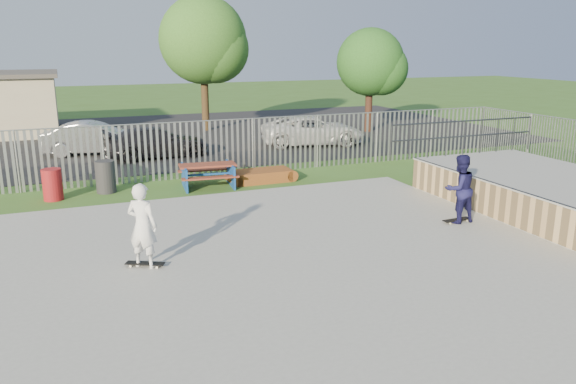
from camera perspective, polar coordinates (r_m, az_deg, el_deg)
name	(u,v)px	position (r m, az deg, el deg)	size (l,w,h in m)	color
ground	(224,278)	(11.53, -6.47, -8.68)	(120.00, 120.00, 0.00)	#3A6121
concrete_slab	(224,275)	(11.50, -6.48, -8.34)	(15.00, 12.00, 0.15)	#969691
quarter_pipe	(546,194)	(17.09, 24.70, -0.20)	(5.50, 7.05, 2.19)	tan
fence	(214,178)	(15.69, -7.55, 1.46)	(26.04, 16.02, 2.00)	gray
picnic_table	(208,175)	(18.72, -8.14, 1.69)	(1.97, 1.68, 0.77)	maroon
funbox	(261,176)	(19.34, -2.75, 1.65)	(1.99, 1.01, 0.40)	brown
trash_bin_red	(52,185)	(18.37, -22.81, 0.70)	(0.58, 0.58, 0.96)	maroon
trash_bin_grey	(106,177)	(18.72, -18.04, 1.49)	(0.62, 0.62, 1.03)	#29292B
parking_lot	(123,138)	(29.71, -16.39, 5.29)	(40.00, 18.00, 0.02)	black
car_silver	(94,138)	(25.42, -19.06, 5.20)	(1.47, 4.22, 1.39)	#B4B4B9
car_dark	(156,142)	(24.01, -13.26, 4.93)	(1.76, 4.33, 1.26)	black
car_white	(313,130)	(26.44, 2.54, 6.26)	(2.22, 4.81, 1.34)	silver
tree_mid	(203,40)	(31.12, -8.65, 15.00)	(4.63, 4.63, 7.15)	#45321B
tree_right	(370,62)	(30.68, 8.35, 12.90)	(3.55, 3.55, 5.47)	#3F2419
skateboard_a	(457,221)	(15.07, 16.77, -2.80)	(0.81, 0.24, 0.08)	black
skateboard_b	(145,265)	(11.99, -14.32, -7.15)	(0.80, 0.55, 0.08)	black
skater_navy	(459,189)	(14.85, 17.01, 0.31)	(0.86, 0.67, 1.76)	#15143E
skater_white	(142,226)	(11.71, -14.58, -3.32)	(0.64, 0.42, 1.76)	white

